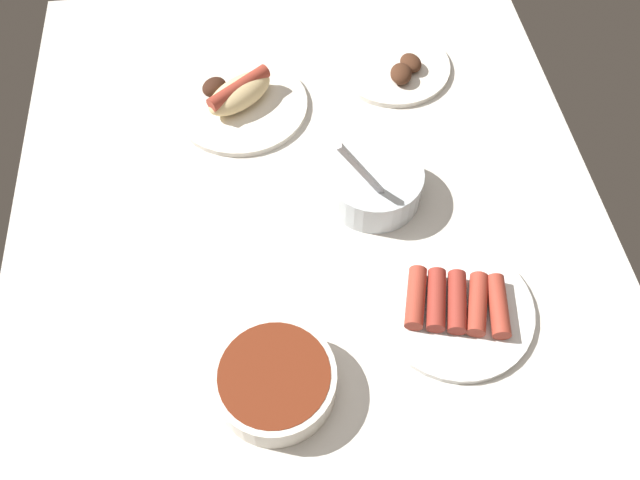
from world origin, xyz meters
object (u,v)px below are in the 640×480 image
plate_hotdog_assembled (239,99)px  bowl_coleslaw (374,183)px  bowl_chili (275,380)px  plate_sausages (455,305)px  plate_grilled_meat (395,66)px

plate_hotdog_assembled → bowl_coleslaw: 29.00cm
bowl_chili → plate_sausages: 26.65cm
bowl_chili → plate_grilled_meat: bearing=155.3°
bowl_chili → bowl_coleslaw: size_ratio=0.99×
plate_hotdog_assembled → plate_sausages: size_ratio=1.05×
bowl_chili → bowl_coleslaw: (-29.02, 17.46, 0.48)cm
bowl_chili → plate_sausages: bearing=108.0°
plate_sausages → bowl_coleslaw: 22.30cm
plate_grilled_meat → bowl_chili: bearing=-24.7°
plate_sausages → plate_grilled_meat: 48.12cm
plate_sausages → bowl_coleslaw: (-20.79, -7.84, 1.94)cm
plate_sausages → plate_hotdog_assembled: bearing=-147.2°
plate_hotdog_assembled → plate_grilled_meat: size_ratio=1.12×
bowl_chili → bowl_coleslaw: 33.88cm
plate_hotdog_assembled → plate_grilled_meat: 28.52cm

